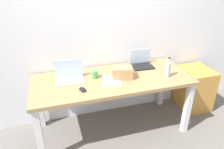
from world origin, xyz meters
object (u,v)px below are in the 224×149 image
at_px(desk, 112,85).
at_px(filing_cabinet, 194,88).
at_px(laptop_right, 141,63).
at_px(beer_bottle, 168,69).
at_px(laptop_left, 69,76).
at_px(coffee_mug, 95,74).
at_px(computer_mouse, 82,89).
at_px(cardboard_box, 122,73).

bearing_deg(desk, filing_cabinet, 5.61).
relative_size(laptop_right, beer_bottle, 1.18).
relative_size(laptop_left, coffee_mug, 3.51).
relative_size(laptop_right, coffee_mug, 3.10).
height_order(desk, laptop_right, laptop_right).
bearing_deg(coffee_mug, filing_cabinet, 2.25).
bearing_deg(filing_cabinet, computer_mouse, -169.54).
height_order(laptop_right, cardboard_box, laptop_right).
height_order(laptop_left, coffee_mug, laptop_left).
xyz_separation_m(laptop_right, filing_cabinet, (0.86, -0.09, -0.49)).
bearing_deg(beer_bottle, desk, 167.11).
xyz_separation_m(laptop_left, computer_mouse, (0.10, -0.29, -0.04)).
xyz_separation_m(beer_bottle, coffee_mug, (-0.85, 0.22, -0.05)).
relative_size(laptop_right, filing_cabinet, 0.47).
distance_m(beer_bottle, cardboard_box, 0.55).
xyz_separation_m(laptop_right, computer_mouse, (-0.87, -0.41, -0.03)).
xyz_separation_m(laptop_left, cardboard_box, (0.61, -0.12, 0.01)).
bearing_deg(coffee_mug, cardboard_box, -16.22).
xyz_separation_m(laptop_right, coffee_mug, (-0.67, -0.16, 0.00)).
bearing_deg(computer_mouse, beer_bottle, -19.17).
xyz_separation_m(desk, laptop_right, (0.48, 0.23, 0.14)).
height_order(coffee_mug, filing_cabinet, coffee_mug).
bearing_deg(desk, coffee_mug, 159.87).
height_order(desk, coffee_mug, coffee_mug).
bearing_deg(desk, laptop_right, 25.25).
bearing_deg(computer_mouse, filing_cabinet, -10.72).
bearing_deg(coffee_mug, laptop_right, 12.96).
bearing_deg(coffee_mug, desk, -20.13).
distance_m(cardboard_box, coffee_mug, 0.33).
bearing_deg(cardboard_box, desk, 170.41).
bearing_deg(laptop_left, computer_mouse, -70.23).
bearing_deg(filing_cabinet, laptop_left, -178.97).
distance_m(desk, computer_mouse, 0.45).
height_order(desk, cardboard_box, cardboard_box).
xyz_separation_m(computer_mouse, cardboard_box, (0.51, 0.17, 0.05)).
relative_size(laptop_left, cardboard_box, 1.37).
relative_size(coffee_mug, filing_cabinet, 0.15).
height_order(beer_bottle, filing_cabinet, beer_bottle).
distance_m(laptop_right, filing_cabinet, 0.99).
relative_size(desk, cardboard_box, 7.84).
distance_m(laptop_left, coffee_mug, 0.30).
bearing_deg(laptop_left, cardboard_box, -10.98).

